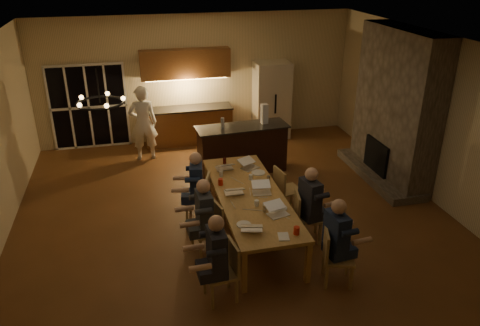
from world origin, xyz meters
The scene contains 43 objects.
floor centered at (0.00, 0.00, 0.00)m, with size 9.00×9.00×0.00m, color brown.
back_wall centered at (0.00, 4.52, 1.60)m, with size 8.00×0.04×3.20m, color beige.
right_wall centered at (4.02, 0.00, 1.60)m, with size 0.04×9.00×3.20m, color beige.
ceiling centered at (0.00, 0.00, 3.22)m, with size 8.00×9.00×0.04m, color white.
french_doors centered at (-2.70, 4.47, 1.05)m, with size 1.86×0.08×2.10m, color black.
fireplace centered at (3.70, 1.20, 1.60)m, with size 0.58×2.50×3.20m, color #645A4F.
kitchenette centered at (-0.30, 4.20, 1.20)m, with size 2.24×0.68×2.40m, color brown, non-canonical shape.
refrigerator centered at (1.90, 4.15, 1.00)m, with size 0.90×0.68×2.00m, color beige.
dining_table centered at (0.17, -0.28, 0.38)m, with size 1.10×3.22×0.75m, color tan.
bar_island centered at (0.63, 2.18, 0.54)m, with size 2.02×0.68×1.08m, color black.
chair_left_near centered at (-0.68, -1.88, 0.45)m, with size 0.44×0.44×0.89m, color #A48352, non-canonical shape.
chair_left_mid centered at (-0.69, -0.75, 0.45)m, with size 0.44×0.44×0.89m, color #A48352, non-canonical shape.
chair_left_far centered at (-0.65, 0.38, 0.45)m, with size 0.44×0.44×0.89m, color #A48352, non-canonical shape.
chair_right_near centered at (1.09, -1.93, 0.45)m, with size 0.44×0.44×0.89m, color #A48352, non-canonical shape.
chair_right_mid centered at (1.07, -0.75, 0.45)m, with size 0.44×0.44×0.89m, color #A48352, non-canonical shape.
chair_right_far centered at (1.07, 0.28, 0.45)m, with size 0.44×0.44×0.89m, color #A48352, non-canonical shape.
person_left_near centered at (-0.73, -1.90, 0.69)m, with size 0.60×0.60×1.38m, color #262731, non-canonical shape.
person_right_near centered at (1.05, -1.87, 0.69)m, with size 0.60×0.60×1.38m, color #1B2443, non-canonical shape.
person_left_mid centered at (-0.72, -0.80, 0.69)m, with size 0.60×0.60×1.38m, color #33373D, non-canonical shape.
person_right_mid centered at (1.06, -0.79, 0.69)m, with size 0.60×0.60×1.38m, color #262731, non-canonical shape.
person_left_far centered at (-0.68, 0.27, 0.69)m, with size 0.60×0.60×1.38m, color #1B2443, non-canonical shape.
standing_person centered at (-1.45, 3.41, 0.89)m, with size 0.65×0.43×1.79m, color white.
chandelier centered at (-2.06, -0.98, 2.75)m, with size 0.63×0.63×0.03m, color black.
laptop_a centered at (-0.09, -1.36, 0.86)m, with size 0.32×0.28×0.23m, color silver, non-canonical shape.
laptop_b centered at (0.42, -1.06, 0.86)m, with size 0.32×0.28×0.23m, color silver, non-canonical shape.
laptop_c centered at (-0.10, -0.17, 0.86)m, with size 0.32×0.28×0.23m, color silver, non-canonical shape.
laptop_d centered at (0.37, -0.30, 0.86)m, with size 0.32×0.28×0.23m, color silver, non-canonical shape.
laptop_e centered at (-0.05, 0.84, 0.86)m, with size 0.32×0.28×0.23m, color silver, non-canonical shape.
laptop_f centered at (0.43, 0.72, 0.86)m, with size 0.32×0.28×0.23m, color silver, non-canonical shape.
mug_front centered at (0.17, -0.70, 0.80)m, with size 0.08×0.08×0.10m, color silver.
mug_mid centered at (0.32, 0.25, 0.80)m, with size 0.07×0.07×0.10m, color silver.
mug_back centered at (-0.18, 0.52, 0.80)m, with size 0.07×0.07×0.10m, color silver.
redcup_near centered at (0.52, -1.64, 0.81)m, with size 0.09×0.09×0.12m, color red.
redcup_mid centered at (-0.26, 0.18, 0.81)m, with size 0.09×0.09×0.12m, color red.
can_silver centered at (0.24, -0.91, 0.81)m, with size 0.06×0.06×0.12m, color #B2B2B7.
can_cola centered at (0.00, 1.06, 0.81)m, with size 0.07×0.07×0.12m, color #3F0F0C.
can_right centered at (0.60, 0.09, 0.81)m, with size 0.06×0.06×0.12m, color #B2B2B7.
plate_near centered at (0.49, -0.87, 0.76)m, with size 0.27×0.27×0.02m, color silver.
plate_left centered at (-0.18, -1.22, 0.76)m, with size 0.22×0.22×0.02m, color silver.
plate_far centered at (0.53, 0.49, 0.76)m, with size 0.26×0.26×0.02m, color silver.
notepad centered at (0.31, -1.67, 0.76)m, with size 0.16×0.22×0.01m, color white.
bar_bottle centered at (0.19, 2.14, 1.20)m, with size 0.08×0.08×0.24m, color #99999E.
bar_blender centered at (1.15, 2.26, 1.30)m, with size 0.14×0.14×0.44m, color silver.
Camera 1 is at (-1.65, -7.14, 4.56)m, focal length 35.00 mm.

